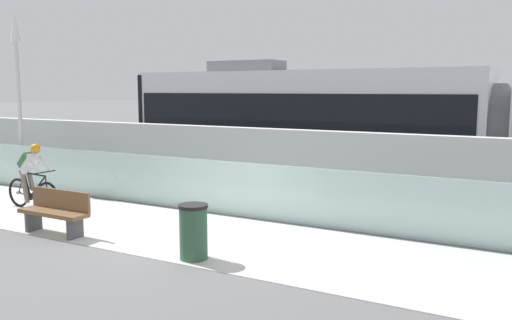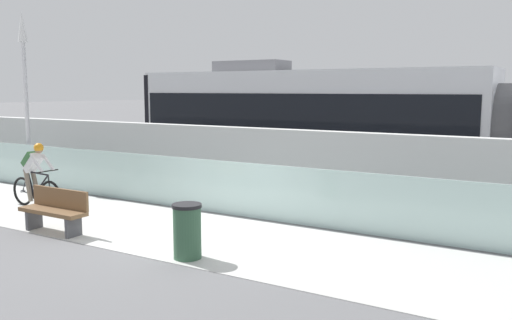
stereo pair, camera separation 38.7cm
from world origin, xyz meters
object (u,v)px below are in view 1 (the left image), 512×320
Objects in this scene: lamp_post_antenna at (18,76)px; trash_bin at (193,232)px; tram at (501,128)px; cyclist_on_bike at (32,177)px; bench at (56,211)px.

trash_bin is (8.83, -3.40, -2.81)m from lamp_post_antenna.
trash_bin is (-4.08, -8.10, -1.41)m from tram.
lamp_post_antenna is at bearing 158.93° from trash_bin.
tram reaches higher than cyclist_on_bike.
bench is at bearing -132.40° from tram.
cyclist_on_bike is 2.67m from bench.
lamp_post_antenna reaches higher than cyclist_on_bike.
tram is at bearing 20.02° from lamp_post_antenna.
cyclist_on_bike is at bearing 167.59° from trash_bin.
trash_bin is at bearing 0.60° from bench.
cyclist_on_bike reaches higher than bench.
cyclist_on_bike is 1.11× the size of bench.
tram is 4.34× the size of lamp_post_antenna.
lamp_post_antenna is 3.25× the size of bench.
tram is 11.97m from cyclist_on_bike.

